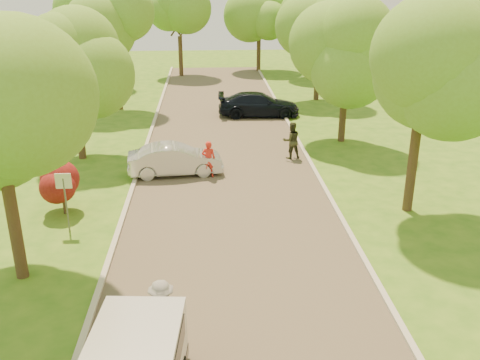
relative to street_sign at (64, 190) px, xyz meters
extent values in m
plane|color=#346A19|center=(5.80, -4.00, -1.56)|extent=(100.00, 100.00, 0.00)
cube|color=#4C4438|center=(5.80, 4.00, -1.56)|extent=(8.00, 60.00, 0.01)
cube|color=#B2AD9E|center=(1.75, 4.00, -1.50)|extent=(0.18, 60.00, 0.12)
cube|color=#B2AD9E|center=(9.85, 4.00, -1.50)|extent=(0.18, 60.00, 0.12)
cylinder|color=#59595E|center=(0.00, 0.00, -0.56)|extent=(0.06, 0.06, 2.00)
cube|color=white|center=(0.00, 0.00, 0.34)|extent=(0.55, 0.04, 0.55)
cylinder|color=#382619|center=(-0.50, 1.50, -1.21)|extent=(0.12, 0.12, 0.70)
sphere|color=#590F0F|center=(-0.50, 1.50, -0.46)|extent=(1.70, 1.70, 1.70)
cylinder|color=#382619|center=(-0.70, -3.00, 0.24)|extent=(0.36, 0.36, 3.60)
sphere|color=#5F9227|center=(-0.01, -3.00, 4.11)|extent=(3.45, 3.45, 3.45)
cylinder|color=#382619|center=(-1.20, 8.00, 0.01)|extent=(0.36, 0.36, 3.15)
sphere|color=#5F9227|center=(-1.20, 8.00, 2.85)|extent=(4.20, 4.20, 4.20)
sphere|color=#5F9227|center=(-0.57, 8.00, 3.48)|extent=(3.15, 3.15, 3.15)
cylinder|color=#382619|center=(-0.80, 18.00, 0.35)|extent=(0.36, 0.36, 3.83)
sphere|color=#5F9227|center=(-0.80, 18.00, 3.70)|extent=(4.80, 4.80, 4.80)
sphere|color=#5F9227|center=(-0.08, 18.00, 4.42)|extent=(3.60, 3.60, 3.60)
cylinder|color=#382619|center=(12.60, 1.00, 0.35)|extent=(0.36, 0.36, 3.83)
sphere|color=#5F9227|center=(12.60, 1.00, 3.76)|extent=(5.00, 5.00, 5.00)
sphere|color=#5F9227|center=(13.35, 1.00, 4.51)|extent=(3.75, 3.75, 3.75)
cylinder|color=#382619|center=(12.20, 10.00, 0.12)|extent=(0.36, 0.36, 3.38)
sphere|color=#5F9227|center=(12.20, 10.00, 3.13)|extent=(4.40, 4.40, 4.40)
sphere|color=#5F9227|center=(12.86, 10.00, 3.79)|extent=(3.30, 3.30, 3.30)
cylinder|color=#382619|center=(12.80, 20.00, 0.46)|extent=(0.36, 0.36, 4.05)
sphere|color=#5F9227|center=(12.80, 20.00, 4.05)|extent=(5.20, 5.20, 5.20)
sphere|color=#5F9227|center=(13.58, 20.00, 4.83)|extent=(3.90, 3.90, 3.90)
cylinder|color=#382619|center=(-3.20, 26.00, 0.24)|extent=(0.36, 0.36, 3.60)
sphere|color=#5F9227|center=(-3.20, 26.00, 3.54)|extent=(5.00, 5.00, 5.00)
sphere|color=#5F9227|center=(-2.45, 26.00, 4.29)|extent=(3.75, 3.75, 3.75)
cylinder|color=#382619|center=(13.80, 28.00, 0.35)|extent=(0.36, 0.36, 3.83)
sphere|color=#5F9227|center=(13.80, 28.00, 3.76)|extent=(5.00, 5.00, 5.00)
sphere|color=#5F9227|center=(14.55, 28.00, 4.51)|extent=(3.75, 3.75, 3.75)
cylinder|color=#382619|center=(2.80, 30.00, 0.12)|extent=(0.36, 0.36, 3.38)
sphere|color=#5F9227|center=(2.80, 30.00, 3.25)|extent=(4.80, 4.80, 4.80)
sphere|color=#5F9227|center=(3.52, 30.00, 3.97)|extent=(3.60, 3.60, 3.60)
cylinder|color=#382619|center=(9.80, 32.00, 0.24)|extent=(0.36, 0.36, 3.60)
sphere|color=#5F9227|center=(9.80, 32.00, 3.54)|extent=(5.00, 5.00, 5.00)
sphere|color=#5F9227|center=(10.55, 32.00, 4.29)|extent=(3.75, 3.75, 3.75)
imported|color=silver|center=(3.50, 5.46, -0.87)|extent=(4.35, 1.91, 1.39)
imported|color=black|center=(8.25, 15.66, -0.82)|extent=(5.17, 2.27, 1.48)
cube|color=black|center=(3.78, -6.47, -1.46)|extent=(0.53, 0.90, 0.02)
cylinder|color=#BFCC4C|center=(3.74, -6.15, -1.52)|extent=(0.05, 0.07, 0.07)
cylinder|color=#BFCC4C|center=(3.60, -6.21, -1.52)|extent=(0.05, 0.07, 0.07)
cylinder|color=#BFCC4C|center=(3.96, -6.73, -1.52)|extent=(0.05, 0.07, 0.07)
cylinder|color=#BFCC4C|center=(3.82, -6.78, -1.52)|extent=(0.05, 0.07, 0.07)
imported|color=gray|center=(3.78, -6.47, -0.61)|extent=(1.25, 0.98, 1.69)
imported|color=red|center=(5.00, 5.03, -0.73)|extent=(0.65, 0.47, 1.67)
imported|color=#2E311D|center=(9.05, 7.33, -0.65)|extent=(1.00, 0.84, 1.82)
camera|label=1|loc=(4.97, -17.36, 7.05)|focal=40.00mm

